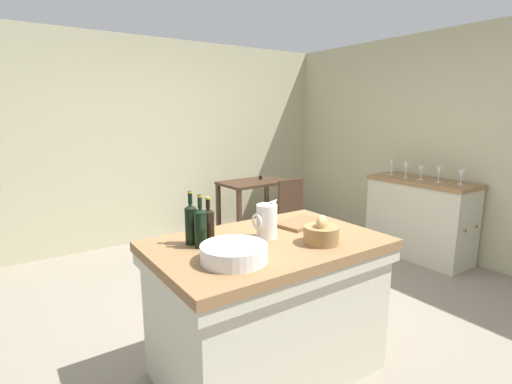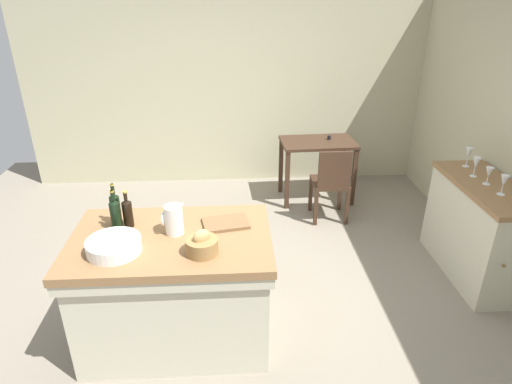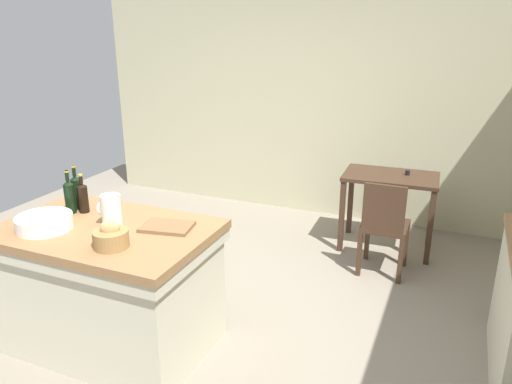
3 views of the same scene
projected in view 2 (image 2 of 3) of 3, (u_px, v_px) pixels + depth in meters
ground_plane at (235, 291)px, 3.93m from camera, size 6.76×6.76×0.00m
wall_back at (230, 87)px, 5.73m from camera, size 5.32×0.12×2.60m
island_table at (176, 284)px, 3.24m from camera, size 1.42×0.92×0.90m
side_cabinet at (479, 230)px, 4.01m from camera, size 0.52×1.20×0.92m
writing_desk at (318, 151)px, 5.40m from camera, size 0.92×0.60×0.83m
wooden_chair at (331, 182)px, 4.94m from camera, size 0.40×0.40×0.89m
pitcher at (174, 219)px, 3.06m from camera, size 0.17×0.13×0.26m
wash_bowl at (115, 246)px, 2.87m from camera, size 0.36×0.36×0.09m
bread_basket at (203, 245)px, 2.85m from camera, size 0.21×0.21×0.18m
cutting_board at (226, 223)px, 3.21m from camera, size 0.37×0.28×0.02m
wine_bottle_dark at (128, 212)px, 3.15m from camera, size 0.07×0.07×0.28m
wine_bottle_amber at (116, 208)px, 3.17m from camera, size 0.07×0.07×0.32m
wine_bottle_green at (116, 214)px, 3.10m from camera, size 0.07×0.07×0.31m
wine_glass_left at (505, 181)px, 3.58m from camera, size 0.07×0.07×0.17m
wine_glass_middle at (490, 173)px, 3.78m from camera, size 0.07×0.07×0.16m
wine_glass_right at (476, 164)px, 3.92m from camera, size 0.07×0.07×0.18m
wine_glass_far_right at (469, 154)px, 4.14m from camera, size 0.07×0.07×0.19m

